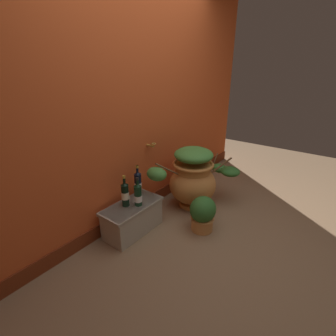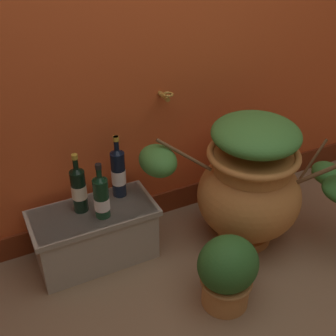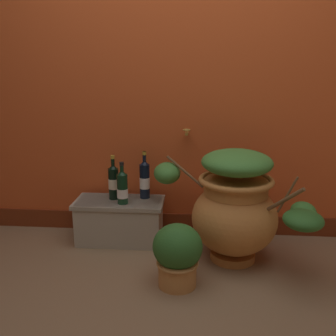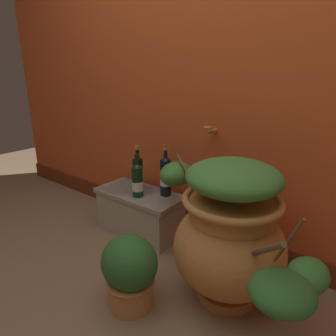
{
  "view_description": "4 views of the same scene",
  "coord_description": "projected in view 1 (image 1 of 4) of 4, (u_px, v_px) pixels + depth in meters",
  "views": [
    {
      "loc": [
        -1.89,
        -0.7,
        1.61
      ],
      "look_at": [
        0.1,
        0.82,
        0.57
      ],
      "focal_mm": 26.25,
      "sensor_mm": 36.0,
      "label": 1
    },
    {
      "loc": [
        -0.84,
        -0.85,
        1.69
      ],
      "look_at": [
        0.02,
        0.89,
        0.46
      ],
      "focal_mm": 46.81,
      "sensor_mm": 36.0,
      "label": 2
    },
    {
      "loc": [
        0.16,
        -1.66,
        1.25
      ],
      "look_at": [
        -0.04,
        0.8,
        0.59
      ],
      "focal_mm": 40.38,
      "sensor_mm": 36.0,
      "label": 3
    },
    {
      "loc": [
        0.95,
        -0.52,
        1.13
      ],
      "look_at": [
        -0.04,
        0.76,
        0.61
      ],
      "focal_mm": 31.41,
      "sensor_mm": 36.0,
      "label": 4
    }
  ],
  "objects": [
    {
      "name": "wine_bottle_middle",
      "position": [
        138.0,
        194.0,
        2.43
      ],
      "size": [
        0.08,
        0.08,
        0.3
      ],
      "color": "black",
      "rests_on": "stone_ledge"
    },
    {
      "name": "ground_plane",
      "position": [
        229.0,
        244.0,
        2.4
      ],
      "size": [
        7.0,
        7.0,
        0.0
      ],
      "primitive_type": "plane",
      "color": "#896B4C"
    },
    {
      "name": "back_wall",
      "position": [
        134.0,
        99.0,
        2.58
      ],
      "size": [
        4.4,
        0.33,
        2.6
      ],
      "color": "#D15123",
      "rests_on": "ground_plane"
    },
    {
      "name": "wine_bottle_right",
      "position": [
        125.0,
        193.0,
        2.42
      ],
      "size": [
        0.08,
        0.08,
        0.33
      ],
      "color": "black",
      "rests_on": "stone_ledge"
    },
    {
      "name": "terracotta_urn",
      "position": [
        193.0,
        178.0,
        2.93
      ],
      "size": [
        1.02,
        0.73,
        0.75
      ],
      "color": "#CC7F3D",
      "rests_on": "ground_plane"
    },
    {
      "name": "potted_shrub",
      "position": [
        203.0,
        213.0,
        2.54
      ],
      "size": [
        0.29,
        0.27,
        0.38
      ],
      "color": "#D68E4C",
      "rests_on": "ground_plane"
    },
    {
      "name": "wine_bottle_left",
      "position": [
        138.0,
        183.0,
        2.6
      ],
      "size": [
        0.08,
        0.08,
        0.35
      ],
      "color": "black",
      "rests_on": "stone_ledge"
    },
    {
      "name": "stone_ledge",
      "position": [
        133.0,
        217.0,
        2.53
      ],
      "size": [
        0.64,
        0.31,
        0.32
      ],
      "color": "#B2A893",
      "rests_on": "ground_plane"
    }
  ]
}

